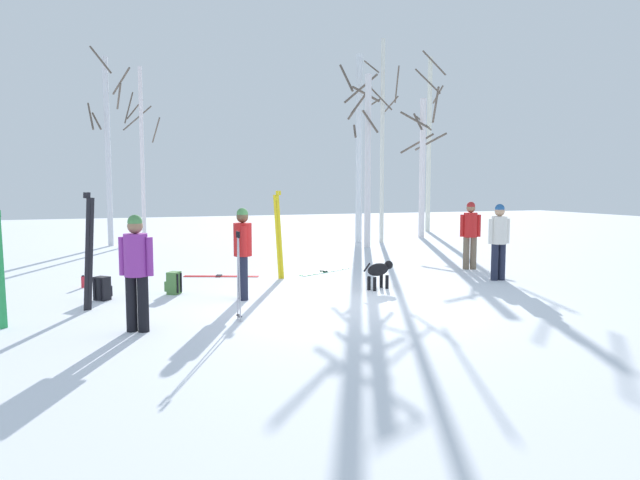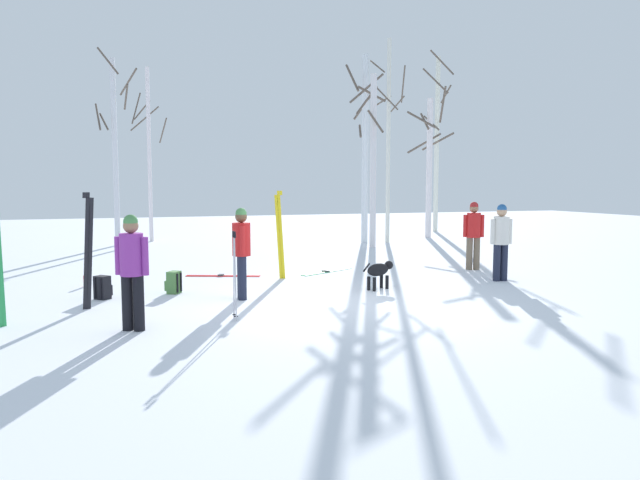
# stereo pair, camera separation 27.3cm
# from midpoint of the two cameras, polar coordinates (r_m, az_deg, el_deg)

# --- Properties ---
(ground_plane) EXTENTS (60.00, 60.00, 0.00)m
(ground_plane) POSITION_cam_midpoint_polar(r_m,az_deg,el_deg) (10.67, 1.48, -6.19)
(ground_plane) COLOR white
(person_0) EXTENTS (0.47, 0.34, 1.72)m
(person_0) POSITION_cam_midpoint_polar(r_m,az_deg,el_deg) (8.95, -18.29, -2.35)
(person_0) COLOR black
(person_0) RESTS_ON ground_plane
(person_1) EXTENTS (0.49, 0.34, 1.72)m
(person_1) POSITION_cam_midpoint_polar(r_m,az_deg,el_deg) (15.25, 13.92, 0.88)
(person_1) COLOR #72604C
(person_1) RESTS_ON ground_plane
(person_2) EXTENTS (0.52, 0.34, 1.72)m
(person_2) POSITION_cam_midpoint_polar(r_m,az_deg,el_deg) (13.65, 16.47, 0.30)
(person_2) COLOR #1E2338
(person_2) RESTS_ON ground_plane
(person_3) EXTENTS (0.34, 0.52, 1.72)m
(person_3) POSITION_cam_midpoint_polar(r_m,az_deg,el_deg) (11.01, -8.23, -0.72)
(person_3) COLOR #1E2338
(person_3) RESTS_ON ground_plane
(dog) EXTENTS (0.84, 0.45, 0.57)m
(dog) POSITION_cam_midpoint_polar(r_m,az_deg,el_deg) (12.09, 5.17, -2.97)
(dog) COLOR black
(dog) RESTS_ON ground_plane
(ski_pair_planted_0) EXTENTS (0.24, 0.09, 2.02)m
(ski_pair_planted_0) POSITION_cam_midpoint_polar(r_m,az_deg,el_deg) (10.77, -22.24, -1.08)
(ski_pair_planted_0) COLOR black
(ski_pair_planted_0) RESTS_ON ground_plane
(ski_pair_planted_1) EXTENTS (0.12, 0.12, 1.77)m
(ski_pair_planted_1) POSITION_cam_midpoint_polar(r_m,az_deg,el_deg) (9.96, -29.39, -2.59)
(ski_pair_planted_1) COLOR green
(ski_pair_planted_1) RESTS_ON ground_plane
(ski_pair_planted_2) EXTENTS (0.23, 0.08, 2.01)m
(ski_pair_planted_2) POSITION_cam_midpoint_polar(r_m,az_deg,el_deg) (13.33, -4.63, 0.46)
(ski_pair_planted_2) COLOR yellow
(ski_pair_planted_2) RESTS_ON ground_plane
(ski_pair_lying_0) EXTENTS (1.57, 1.00, 0.05)m
(ski_pair_lying_0) POSITION_cam_midpoint_polar(r_m,az_deg,el_deg) (14.45, -0.05, -3.08)
(ski_pair_lying_0) COLOR green
(ski_pair_lying_0) RESTS_ON ground_plane
(ski_pair_lying_1) EXTENTS (1.69, 0.78, 0.05)m
(ski_pair_lying_1) POSITION_cam_midpoint_polar(r_m,az_deg,el_deg) (13.93, -10.16, -3.48)
(ski_pair_lying_1) COLOR red
(ski_pair_lying_1) RESTS_ON ground_plane
(ski_poles_0) EXTENTS (0.07, 0.23, 1.42)m
(ski_poles_0) POSITION_cam_midpoint_polar(r_m,az_deg,el_deg) (9.34, -8.76, -3.20)
(ski_poles_0) COLOR #B2B2BC
(ski_poles_0) RESTS_ON ground_plane
(backpack_0) EXTENTS (0.34, 0.34, 0.44)m
(backpack_0) POSITION_cam_midpoint_polar(r_m,az_deg,el_deg) (11.72, -21.04, -4.44)
(backpack_0) COLOR black
(backpack_0) RESTS_ON ground_plane
(backpack_1) EXTENTS (0.34, 0.33, 0.44)m
(backpack_1) POSITION_cam_midpoint_polar(r_m,az_deg,el_deg) (11.92, -14.70, -4.08)
(backpack_1) COLOR #4C7F3F
(backpack_1) RESTS_ON ground_plane
(water_bottle_0) EXTENTS (0.08, 0.08, 0.26)m
(water_bottle_0) POSITION_cam_midpoint_polar(r_m,az_deg,el_deg) (13.26, -22.60, -3.78)
(water_bottle_0) COLOR red
(water_bottle_0) RESTS_ON ground_plane
(birch_tree_0) EXTENTS (1.45, 1.44, 6.78)m
(birch_tree_0) POSITION_cam_midpoint_polar(r_m,az_deg,el_deg) (21.83, -20.29, 8.51)
(birch_tree_0) COLOR silver
(birch_tree_0) RESTS_ON ground_plane
(birch_tree_1) EXTENTS (1.30, 1.11, 6.45)m
(birch_tree_1) POSITION_cam_midpoint_polar(r_m,az_deg,el_deg) (22.96, -17.27, 8.21)
(birch_tree_1) COLOR white
(birch_tree_1) RESTS_ON ground_plane
(birch_tree_2) EXTENTS (1.27, 0.99, 5.99)m
(birch_tree_2) POSITION_cam_midpoint_polar(r_m,az_deg,el_deg) (20.10, 4.23, 8.08)
(birch_tree_2) COLOR silver
(birch_tree_2) RESTS_ON ground_plane
(birch_tree_3) EXTENTS (1.16, 1.13, 6.82)m
(birch_tree_3) POSITION_cam_midpoint_polar(r_m,az_deg,el_deg) (21.71, 3.43, 9.11)
(birch_tree_3) COLOR silver
(birch_tree_3) RESTS_ON ground_plane
(birch_tree_4) EXTENTS (1.28, 1.20, 7.37)m
(birch_tree_4) POSITION_cam_midpoint_polar(r_m,az_deg,el_deg) (21.78, 5.74, 9.87)
(birch_tree_4) COLOR silver
(birch_tree_4) RESTS_ON ground_plane
(birch_tree_5) EXTENTS (1.92, 1.90, 5.94)m
(birch_tree_5) POSITION_cam_midpoint_polar(r_m,az_deg,el_deg) (23.99, 9.62, 7.38)
(birch_tree_5) COLOR white
(birch_tree_5) RESTS_ON ground_plane
(birch_tree_6) EXTENTS (1.29, 1.26, 8.01)m
(birch_tree_6) POSITION_cam_midpoint_polar(r_m,az_deg,el_deg) (27.34, 10.28, 9.45)
(birch_tree_6) COLOR silver
(birch_tree_6) RESTS_ON ground_plane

